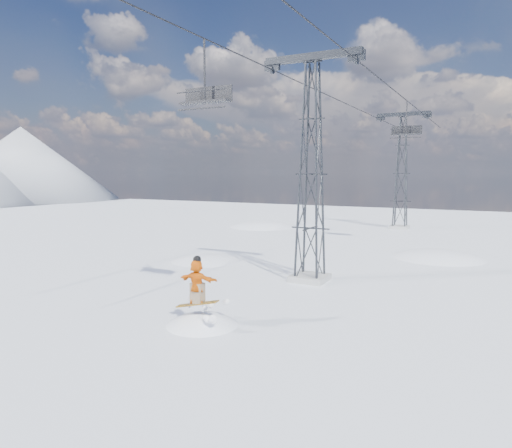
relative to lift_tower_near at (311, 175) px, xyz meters
The scene contains 8 objects.
ground 9.72m from the lift_tower_near, 95.71° to the right, with size 120.00×120.00×0.00m, color white.
snow_terrain 20.81m from the lift_tower_near, 112.81° to the left, with size 39.00×37.00×22.00m.
lift_tower_near is the anchor object (origin of this frame).
lift_tower_far 25.00m from the lift_tower_near, 90.00° to the left, with size 5.20×1.80×11.43m.
haul_cables 12.70m from the lift_tower_near, 90.00° to the left, with size 4.46×51.00×0.06m.
snowboarder_jump 11.01m from the lift_tower_near, 96.92° to the right, with size 4.40×4.40×6.58m.
lift_chair_near 7.25m from the lift_tower_near, 109.71° to the right, with size 2.24×0.64×2.77m.
lift_chair_mid 14.44m from the lift_tower_near, 81.01° to the left, with size 2.20×0.63×2.73m.
Camera 1 is at (9.09, -13.83, 5.58)m, focal length 32.00 mm.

